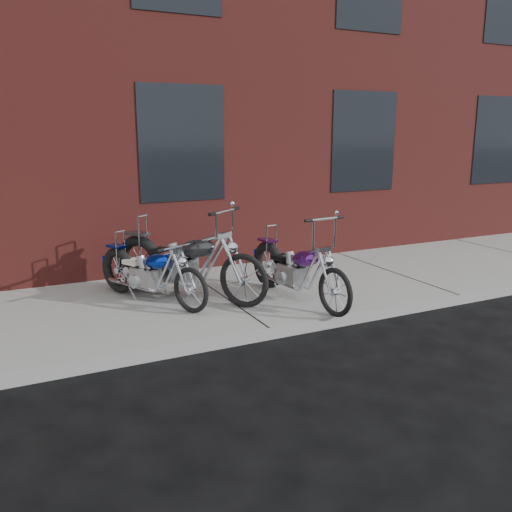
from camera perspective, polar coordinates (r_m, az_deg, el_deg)
ground at (r=6.42m, az=1.40°, el=-8.85°), size 120.00×120.00×0.00m
sidewalk at (r=7.68m, az=-3.76°, el=-4.56°), size 22.00×3.00×0.15m
building_brick at (r=13.66m, az=-15.06°, el=19.35°), size 22.00×10.00×8.00m
chopper_purple at (r=7.31m, az=4.27°, el=-1.69°), size 0.52×2.15×1.21m
chopper_blue at (r=7.37m, az=-11.13°, el=-1.95°), size 0.98×1.88×0.89m
chopper_third at (r=7.46m, az=-7.50°, el=-0.98°), size 1.52×2.11×1.26m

